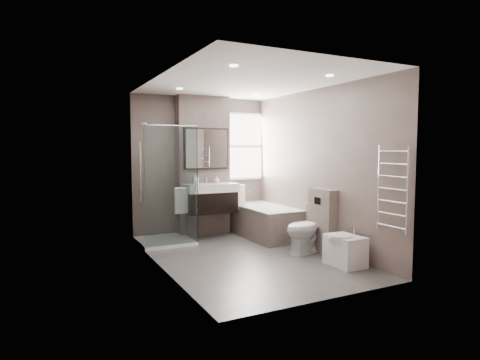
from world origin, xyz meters
TOP-DOWN VIEW (x-y plane):
  - room at (0.00, 0.00)m, footprint 2.70×3.90m
  - vanity_pier at (0.00, 1.77)m, footprint 1.00×0.25m
  - vanity at (0.00, 1.43)m, footprint 0.95×0.47m
  - mirror_cabinet at (0.00, 1.61)m, footprint 0.86×0.08m
  - towel_left at (-0.56, 1.40)m, footprint 0.24×0.06m
  - towel_right at (0.56, 1.40)m, footprint 0.24×0.06m
  - shower_enclosure at (-0.75, 1.35)m, footprint 0.90×0.90m
  - bathtub at (0.92, 1.10)m, footprint 0.75×1.60m
  - window at (0.90, 1.88)m, footprint 0.98×0.06m
  - toilet at (0.97, -0.19)m, footprint 0.85×0.59m
  - cistern_box at (1.21, -0.25)m, footprint 0.19×0.55m
  - bidet at (1.01, -1.01)m, footprint 0.45×0.53m
  - towel_radiator at (1.25, -1.60)m, footprint 0.03×0.49m
  - soap_bottle_a at (-0.29, 1.41)m, footprint 0.09×0.09m
  - soap_bottle_b at (0.17, 1.53)m, footprint 0.10×0.10m

SIDE VIEW (x-z plane):
  - bidet at x=1.01m, z-range -0.05..0.50m
  - bathtub at x=0.92m, z-range 0.03..0.60m
  - toilet at x=0.97m, z-range 0.00..0.79m
  - shower_enclosure at x=-0.75m, z-range -0.51..1.49m
  - cistern_box at x=1.21m, z-range 0.00..1.00m
  - towel_left at x=-0.56m, z-range 0.50..0.94m
  - towel_right at x=0.56m, z-range 0.50..0.94m
  - vanity at x=0.00m, z-range 0.41..1.07m
  - soap_bottle_b at x=0.17m, z-range 1.00..1.13m
  - soap_bottle_a at x=-0.29m, z-range 1.00..1.19m
  - towel_radiator at x=1.25m, z-range 0.57..1.67m
  - room at x=0.00m, z-range -0.05..2.65m
  - vanity_pier at x=0.00m, z-range 0.00..2.60m
  - mirror_cabinet at x=0.00m, z-range 1.25..2.01m
  - window at x=0.90m, z-range 1.01..2.34m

